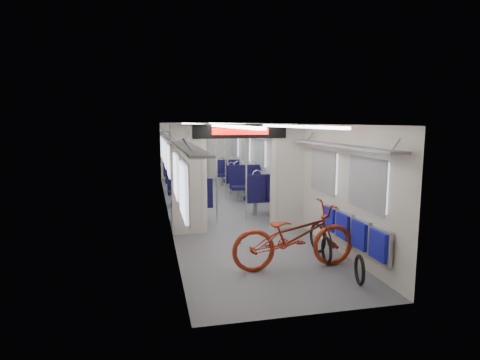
{
  "coord_description": "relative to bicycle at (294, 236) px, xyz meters",
  "views": [
    {
      "loc": [
        -1.86,
        -10.33,
        2.36
      ],
      "look_at": [
        0.09,
        -1.69,
        1.06
      ],
      "focal_mm": 30.0,
      "sensor_mm": 36.0,
      "label": 1
    }
  ],
  "objects": [
    {
      "name": "stanchion_near_right",
      "position": [
        -0.03,
        3.17,
        0.61
      ],
      "size": [
        0.04,
        0.04,
        2.3
      ],
      "primitive_type": "cylinder",
      "color": "silver",
      "rests_on": "ground"
    },
    {
      "name": "bike_hoop_c",
      "position": [
        0.7,
        0.66,
        -0.29
      ],
      "size": [
        0.1,
        0.54,
        0.54
      ],
      "primitive_type": "torus",
      "rotation": [
        1.57,
        0.0,
        1.67
      ],
      "color": "black",
      "rests_on": "ground"
    },
    {
      "name": "stanchion_near_left",
      "position": [
        -0.74,
        3.06,
        0.61
      ],
      "size": [
        0.04,
        0.04,
        2.3
      ],
      "primitive_type": "cylinder",
      "color": "silver",
      "rests_on": "ground"
    },
    {
      "name": "carriage",
      "position": [
        -0.35,
        4.19,
        0.96
      ],
      "size": [
        12.0,
        12.02,
        2.31
      ],
      "color": "#515456",
      "rests_on": "ground"
    },
    {
      "name": "seat_bay_far_right",
      "position": [
        0.58,
        7.69,
        -0.01
      ],
      "size": [
        0.88,
        1.93,
        1.05
      ],
      "color": "black",
      "rests_on": "ground"
    },
    {
      "name": "bike_hoop_a",
      "position": [
        0.7,
        -0.84,
        -0.34
      ],
      "size": [
        0.15,
        0.45,
        0.45
      ],
      "primitive_type": "torus",
      "rotation": [
        1.57,
        0.0,
        1.33
      ],
      "color": "black",
      "rests_on": "ground"
    },
    {
      "name": "stanchion_far_right",
      "position": [
        0.02,
        6.03,
        0.61
      ],
      "size": [
        0.05,
        0.05,
        2.3
      ],
      "primitive_type": "cylinder",
      "color": "silver",
      "rests_on": "ground"
    },
    {
      "name": "stanchion_far_left",
      "position": [
        -0.71,
        6.34,
        0.61
      ],
      "size": [
        0.04,
        0.04,
        2.3
      ],
      "primitive_type": "cylinder",
      "color": "silver",
      "rests_on": "ground"
    },
    {
      "name": "flip_bench",
      "position": [
        1.0,
        -0.04,
        0.04
      ],
      "size": [
        0.12,
        2.09,
        0.5
      ],
      "color": "gray",
      "rests_on": "carriage"
    },
    {
      "name": "seat_bay_far_left",
      "position": [
        -1.29,
        8.21,
        0.01
      ],
      "size": [
        0.92,
        2.12,
        1.11
      ],
      "color": "black",
      "rests_on": "ground"
    },
    {
      "name": "bike_hoop_b",
      "position": [
        0.6,
        0.07,
        -0.33
      ],
      "size": [
        0.1,
        0.47,
        0.47
      ],
      "primitive_type": "torus",
      "rotation": [
        1.57,
        0.0,
        1.46
      ],
      "color": "black",
      "rests_on": "ground"
    },
    {
      "name": "seat_bay_near_right",
      "position": [
        0.58,
        4.69,
        0.04
      ],
      "size": [
        0.96,
        2.32,
        1.18
      ],
      "color": "black",
      "rests_on": "ground"
    },
    {
      "name": "bicycle",
      "position": [
        0.0,
        0.0,
        0.0
      ],
      "size": [
        2.05,
        0.74,
        1.07
      ],
      "primitive_type": "imported",
      "rotation": [
        0.0,
        0.0,
        1.58
      ],
      "color": "maroon",
      "rests_on": "ground"
    },
    {
      "name": "seat_bay_near_left",
      "position": [
        -1.29,
        4.35,
        0.03
      ],
      "size": [
        0.95,
        2.26,
        1.16
      ],
      "color": "black",
      "rests_on": "ground"
    }
  ]
}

